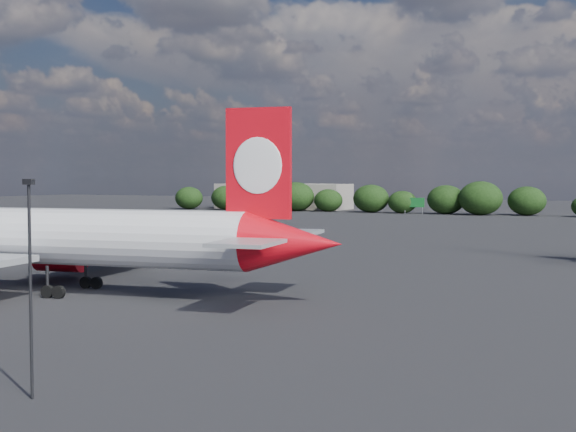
% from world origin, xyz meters
% --- Properties ---
extents(ground, '(500.00, 500.00, 0.00)m').
position_xyz_m(ground, '(0.00, 60.00, 0.00)').
color(ground, black).
rests_on(ground, ground).
extents(qantas_airliner, '(51.47, 49.01, 16.78)m').
position_xyz_m(qantas_airliner, '(-9.22, 17.32, 5.11)').
color(qantas_airliner, white).
rests_on(qantas_airliner, ground).
extents(apron_lamp_post, '(0.55, 0.30, 10.88)m').
position_xyz_m(apron_lamp_post, '(12.61, -11.70, 6.09)').
color(apron_lamp_post, black).
rests_on(apron_lamp_post, ground).
extents(terminal_building, '(42.00, 16.00, 8.00)m').
position_xyz_m(terminal_building, '(-65.00, 192.00, 4.00)').
color(terminal_building, gray).
rests_on(terminal_building, ground).
extents(highway_sign, '(6.00, 0.30, 4.50)m').
position_xyz_m(highway_sign, '(-18.00, 176.00, 3.13)').
color(highway_sign, '#146425').
rests_on(highway_sign, ground).
extents(billboard_yellow, '(5.00, 0.30, 5.50)m').
position_xyz_m(billboard_yellow, '(12.00, 182.00, 3.87)').
color(billboard_yellow, yellow).
rests_on(billboard_yellow, ground).
extents(horizon_treeline, '(205.73, 13.49, 9.20)m').
position_xyz_m(horizon_treeline, '(10.82, 178.30, 4.01)').
color(horizon_treeline, black).
rests_on(horizon_treeline, ground).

